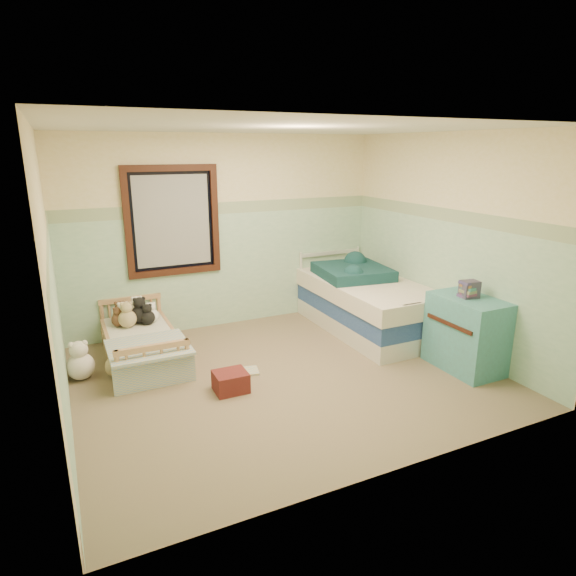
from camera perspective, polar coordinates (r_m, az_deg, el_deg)
name	(u,v)px	position (r m, az deg, el deg)	size (l,w,h in m)	color
floor	(285,376)	(5.28, -0.39, -10.18)	(4.20, 3.60, 0.02)	#70604A
ceiling	(284,126)	(4.74, -0.45, 18.32)	(4.20, 3.60, 0.02)	beige
wall_back	(226,233)	(6.50, -7.19, 6.42)	(4.20, 0.04, 2.50)	beige
wall_front	(398,313)	(3.37, 12.67, -2.88)	(4.20, 0.04, 2.50)	beige
wall_left	(51,284)	(4.42, -25.89, 0.39)	(0.04, 3.60, 2.50)	beige
wall_right	(447,243)	(6.03, 18.05, 5.01)	(0.04, 3.60, 2.50)	beige
wainscot_mint	(228,270)	(6.59, -7.00, 2.11)	(4.20, 0.01, 1.50)	#8EBA9B
border_strip	(226,208)	(6.44, -7.25, 9.25)	(4.20, 0.01, 0.15)	#487547
window_frame	(173,221)	(6.25, -13.28, 7.59)	(1.16, 0.06, 1.36)	#39170E
window_blinds	(173,221)	(6.26, -13.30, 7.61)	(0.92, 0.01, 1.12)	#AFAFAC
toddler_bed_frame	(143,352)	(5.83, -16.58, -7.12)	(0.75, 1.49, 0.19)	#A57A50
toddler_mattress	(142,339)	(5.77, -16.70, -5.69)	(0.68, 1.43, 0.12)	silver
patchwork_quilt	(149,347)	(5.31, -15.95, -6.65)	(0.81, 0.75, 0.03)	#80A3C2
plush_bed_brown	(121,315)	(6.17, -18.93, -2.99)	(0.18, 0.18, 0.18)	brown
plush_bed_white	(138,312)	(6.19, -17.11, -2.66)	(0.20, 0.20, 0.20)	white
plush_bed_tan	(127,319)	(5.97, -18.21, -3.43)	(0.21, 0.21, 0.21)	tan
plush_bed_dark	(148,317)	(6.00, -16.02, -3.32)	(0.17, 0.17, 0.17)	black
plush_floor_cream	(81,366)	(5.56, -23.02, -8.39)	(0.28, 0.28, 0.28)	white
plush_floor_tan	(116,366)	(5.50, -19.39, -8.59)	(0.23, 0.23, 0.23)	tan
twin_bed_frame	(366,322)	(6.56, 9.12, -3.88)	(1.02, 2.03, 0.22)	silver
twin_boxspring	(367,306)	(6.49, 9.21, -2.06)	(1.02, 2.03, 0.22)	navy
twin_mattress	(368,290)	(6.42, 9.29, -0.19)	(1.06, 2.07, 0.22)	#EBE3C7
teal_blanket	(353,272)	(6.59, 7.53, 1.92)	(0.86, 0.91, 0.14)	#123136
dresser	(466,333)	(5.61, 20.05, -4.99)	(0.50, 0.80, 0.80)	teal
book_stack	(469,289)	(5.48, 20.39, -0.13)	(0.18, 0.14, 0.18)	#4B3338
red_pillow	(231,382)	(4.94, -6.70, -10.78)	(0.32, 0.28, 0.20)	maroon
floor_book	(245,372)	(5.33, -4.99, -9.67)	(0.27, 0.21, 0.03)	#FCC74E
extra_plush_0	(140,314)	(6.06, -16.83, -2.96)	(0.22, 0.22, 0.22)	black
extra_plush_1	(152,316)	(6.06, -15.60, -3.11)	(0.17, 0.17, 0.17)	white
extra_plush_2	(119,320)	(6.03, -19.14, -3.52)	(0.16, 0.16, 0.16)	brown
extra_plush_3	(124,317)	(6.05, -18.58, -3.26)	(0.19, 0.19, 0.19)	white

